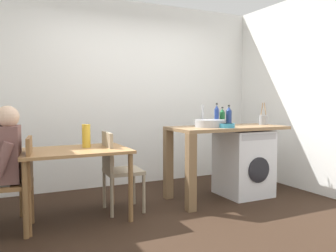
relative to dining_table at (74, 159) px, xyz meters
name	(u,v)px	position (x,y,z in m)	size (l,w,h in m)	color
ground_plane	(181,219)	(1.00, -0.49, -0.64)	(5.46, 5.46, 0.00)	black
wall_back	(125,94)	(1.00, 1.26, 0.71)	(4.60, 0.10, 2.70)	white
wall_counter_side	(327,93)	(3.15, -0.49, 0.71)	(0.10, 3.80, 2.70)	white
dining_table	(74,159)	(0.00, 0.00, 0.00)	(1.10, 0.76, 0.74)	#9E7042
chair_person_seat	(18,179)	(-0.55, -0.11, -0.14)	(0.45, 0.45, 0.90)	olive
chair_opposite	(117,167)	(0.48, 0.05, -0.14)	(0.42, 0.42, 0.90)	gray
kitchen_counter	(213,139)	(1.71, -0.01, 0.12)	(1.50, 0.68, 0.92)	olive
washing_machine	(243,163)	(2.19, -0.02, -0.21)	(0.60, 0.61, 0.86)	silver
sink_basin	(210,123)	(1.66, -0.01, 0.32)	(0.38, 0.38, 0.09)	#9EA0A5
tap	(202,115)	(1.66, 0.17, 0.42)	(0.02, 0.02, 0.28)	#B2B2B7
bottle_tall_green	(217,116)	(1.83, 0.09, 0.41)	(0.06, 0.06, 0.30)	navy
bottle_squat_brown	(222,117)	(1.96, 0.16, 0.39)	(0.07, 0.07, 0.24)	#19592D
bottle_clear_small	(229,116)	(2.07, 0.16, 0.40)	(0.08, 0.08, 0.27)	navy
mixing_bowl	(227,125)	(1.77, -0.21, 0.31)	(0.20, 0.20, 0.05)	teal
utensil_crock	(263,120)	(2.55, 0.04, 0.35)	(0.11, 0.11, 0.30)	gray
vase	(86,136)	(0.15, 0.10, 0.22)	(0.09, 0.09, 0.25)	gold
scissors	(229,127)	(1.87, -0.11, 0.28)	(0.15, 0.06, 0.01)	#B2B2B7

